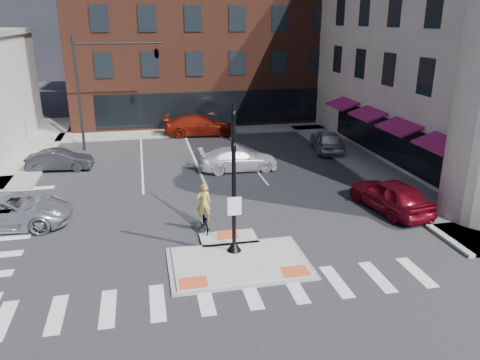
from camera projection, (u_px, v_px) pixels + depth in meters
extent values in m
plane|color=#28282B|center=(236.00, 258.00, 18.57)|extent=(120.00, 120.00, 0.00)
cube|color=gray|center=(239.00, 263.00, 18.10)|extent=(5.40, 3.60, 0.06)
cube|color=#A8A8A3|center=(239.00, 262.00, 18.09)|extent=(5.00, 3.20, 0.12)
cube|color=#A8A8A3|center=(229.00, 239.00, 20.03)|extent=(2.40, 1.40, 0.12)
cube|color=#DF5327|center=(193.00, 283.00, 16.59)|extent=(1.00, 0.80, 0.01)
cube|color=#DF5327|center=(295.00, 271.00, 17.33)|extent=(1.00, 0.80, 0.01)
cube|color=#DF5327|center=(227.00, 235.00, 20.29)|extent=(0.90, 0.90, 0.01)
cube|color=gray|center=(39.00, 145.00, 34.89)|extent=(3.00, 20.00, 0.15)
cube|color=gray|center=(370.00, 166.00, 29.91)|extent=(3.00, 24.00, 0.15)
cube|color=gray|center=(219.00, 130.00, 39.48)|extent=(26.00, 3.00, 0.15)
cube|color=#522619|center=(201.00, 35.00, 46.30)|extent=(24.00, 18.00, 15.00)
cube|color=black|center=(217.00, 108.00, 39.84)|extent=(20.00, 0.12, 2.80)
cube|color=black|center=(390.00, 140.00, 29.61)|extent=(0.12, 16.00, 2.60)
cube|color=#AF1763|center=(440.00, 144.00, 23.49)|extent=(1.46, 3.00, 0.58)
cube|color=#AF1763|center=(382.00, 120.00, 29.03)|extent=(1.46, 3.00, 0.58)
cube|color=#AF1763|center=(342.00, 104.00, 34.58)|extent=(1.46, 3.00, 0.58)
cube|color=slate|center=(132.00, 49.00, 64.24)|extent=(10.00, 12.00, 10.00)
cube|color=brown|center=(223.00, 40.00, 68.31)|extent=(12.00, 12.00, 12.00)
cone|color=black|center=(234.00, 245.00, 18.83)|extent=(0.60, 0.60, 0.45)
cylinder|color=black|center=(234.00, 178.00, 17.90)|extent=(0.16, 0.16, 5.80)
cube|color=white|center=(235.00, 206.00, 18.15)|extent=(0.55, 0.04, 0.75)
imported|color=black|center=(234.00, 125.00, 17.21)|extent=(0.18, 0.22, 1.10)
imported|color=black|center=(234.00, 156.00, 17.60)|extent=(0.18, 0.22, 1.10)
cylinder|color=black|center=(79.00, 95.00, 32.44)|extent=(0.20, 0.20, 8.00)
cylinder|color=black|center=(119.00, 43.00, 31.92)|extent=(6.00, 0.14, 0.14)
imported|color=black|center=(156.00, 52.00, 32.61)|extent=(0.48, 2.24, 0.90)
imported|color=#BABDC2|center=(8.00, 211.00, 21.09)|extent=(5.65, 2.80, 1.54)
imported|color=maroon|center=(391.00, 195.00, 22.88)|extent=(2.70, 5.04, 1.63)
imported|color=white|center=(238.00, 159.00, 29.13)|extent=(4.94, 2.06, 1.43)
imported|color=#2A2B30|center=(60.00, 160.00, 29.16)|extent=(4.05, 1.72, 1.30)
imported|color=silver|center=(327.00, 140.00, 33.32)|extent=(2.56, 4.80, 1.55)
imported|color=maroon|center=(200.00, 125.00, 37.83)|extent=(5.93, 2.97, 1.65)
imported|color=#3F3F44|center=(204.00, 221.00, 20.84)|extent=(0.64, 1.76, 0.92)
imported|color=gold|center=(204.00, 203.00, 20.56)|extent=(0.65, 0.43, 1.76)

